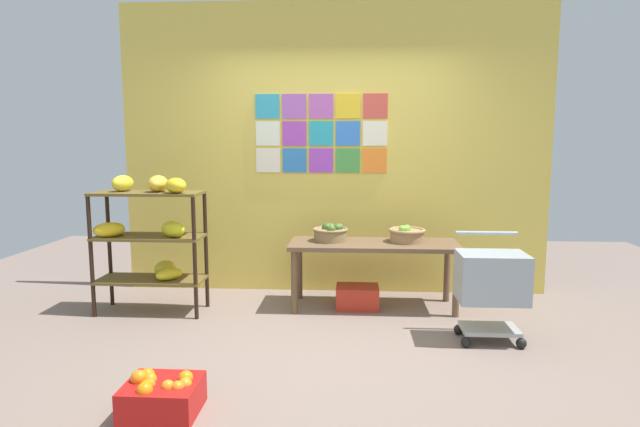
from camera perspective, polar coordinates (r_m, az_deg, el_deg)
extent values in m
plane|color=#7C695F|center=(4.09, 0.67, -14.38)|extent=(9.03, 9.03, 0.00)
cube|color=#E1C651|center=(5.34, 1.53, 7.00)|extent=(4.35, 0.06, 2.95)
cube|color=#2F9DBB|center=(5.38, -5.81, 11.66)|extent=(0.24, 0.01, 0.24)
cube|color=#9F56B4|center=(5.34, -2.87, 11.72)|extent=(0.24, 0.01, 0.24)
cube|color=#AB55AB|center=(5.32, 0.11, 11.75)|extent=(0.24, 0.01, 0.24)
cube|color=yellow|center=(5.31, 3.12, 11.74)|extent=(0.24, 0.01, 0.24)
cube|color=#D1493D|center=(5.32, 6.12, 11.71)|extent=(0.24, 0.01, 0.24)
cube|color=white|center=(5.37, -5.77, 8.76)|extent=(0.24, 0.01, 0.24)
cube|color=purple|center=(5.33, -2.85, 8.80)|extent=(0.24, 0.01, 0.24)
cube|color=teal|center=(5.31, 0.11, 8.81)|extent=(0.24, 0.01, 0.24)
cube|color=blue|center=(5.30, 3.09, 8.80)|extent=(0.24, 0.01, 0.24)
cube|color=#F2ECCD|center=(5.30, 6.08, 8.77)|extent=(0.24, 0.01, 0.24)
cube|color=#EBE6CA|center=(5.37, -5.74, 5.85)|extent=(0.24, 0.01, 0.24)
cube|color=#2C74BF|center=(5.33, -2.83, 5.87)|extent=(0.24, 0.01, 0.24)
cube|color=purple|center=(5.31, 0.11, 5.87)|extent=(0.24, 0.01, 0.24)
cube|color=#459542|center=(5.30, 3.07, 5.85)|extent=(0.24, 0.01, 0.24)
cube|color=orange|center=(5.30, 6.03, 5.82)|extent=(0.24, 0.01, 0.24)
cylinder|color=black|center=(5.01, -23.90, -4.30)|extent=(0.04, 0.04, 1.11)
cylinder|color=black|center=(4.65, -13.63, -4.73)|extent=(0.04, 0.04, 1.11)
cylinder|color=black|center=(5.31, -22.17, -3.55)|extent=(0.04, 0.04, 1.11)
cylinder|color=black|center=(4.98, -12.45, -3.87)|extent=(0.04, 0.04, 1.11)
cube|color=brown|center=(5.03, -18.07, -6.93)|extent=(0.97, 0.39, 0.03)
ellipsoid|color=yellow|center=(5.07, -16.71, -5.78)|extent=(0.25, 0.26, 0.14)
ellipsoid|color=yellow|center=(4.90, -16.28, -6.44)|extent=(0.27, 0.27, 0.10)
cube|color=brown|center=(4.94, -18.26, -2.46)|extent=(0.97, 0.39, 0.02)
ellipsoid|color=yellow|center=(4.98, -22.20, -1.66)|extent=(0.30, 0.25, 0.13)
ellipsoid|color=yellow|center=(4.78, -15.90, -1.67)|extent=(0.29, 0.23, 0.14)
ellipsoid|color=gold|center=(5.05, -21.54, -1.60)|extent=(0.22, 0.26, 0.11)
cube|color=brown|center=(4.89, -18.45, 2.13)|extent=(0.97, 0.39, 0.02)
ellipsoid|color=yellow|center=(5.02, -20.91, 3.13)|extent=(0.19, 0.27, 0.15)
ellipsoid|color=yellow|center=(4.87, -17.41, 3.17)|extent=(0.20, 0.31, 0.15)
ellipsoid|color=yellow|center=(4.69, -15.60, 2.99)|extent=(0.27, 0.27, 0.13)
cube|color=brown|center=(4.87, 5.96, -3.42)|extent=(1.57, 0.58, 0.04)
cylinder|color=brown|center=(4.74, -2.85, -7.57)|extent=(0.06, 0.06, 0.58)
cylinder|color=brown|center=(4.80, 14.78, -7.61)|extent=(0.06, 0.06, 0.58)
cylinder|color=brown|center=(5.18, -2.28, -6.23)|extent=(0.06, 0.06, 0.58)
cylinder|color=brown|center=(5.24, 13.81, -6.30)|extent=(0.06, 0.06, 0.58)
cylinder|color=#9F7A4B|center=(4.93, 9.55, -2.46)|extent=(0.31, 0.31, 0.11)
torus|color=#9D7B52|center=(4.92, 9.57, -1.84)|extent=(0.34, 0.34, 0.03)
sphere|color=#74C13C|center=(4.89, 9.04, -1.68)|extent=(0.07, 0.07, 0.07)
sphere|color=#7ABA3D|center=(4.91, 9.48, -1.72)|extent=(0.07, 0.07, 0.07)
sphere|color=#76C445|center=(4.94, 9.51, -1.73)|extent=(0.07, 0.07, 0.07)
sphere|color=#6FBB3F|center=(4.92, 9.55, -1.63)|extent=(0.07, 0.07, 0.07)
cylinder|color=olive|center=(4.91, 1.15, -2.39)|extent=(0.31, 0.31, 0.11)
torus|color=olive|center=(4.90, 1.15, -1.76)|extent=(0.33, 0.33, 0.02)
sphere|color=#4C713A|center=(4.92, 1.19, -1.61)|extent=(0.09, 0.09, 0.09)
sphere|color=#486527|center=(4.84, 1.30, -1.73)|extent=(0.08, 0.08, 0.08)
sphere|color=#3B5E23|center=(4.92, 0.77, -1.57)|extent=(0.10, 0.10, 0.10)
sphere|color=#436F38|center=(4.92, 2.16, -1.52)|extent=(0.07, 0.07, 0.07)
sphere|color=#405E27|center=(4.90, 1.91, -1.59)|extent=(0.08, 0.08, 0.08)
sphere|color=#49682E|center=(4.94, 2.17, -1.48)|extent=(0.07, 0.07, 0.07)
cube|color=red|center=(4.95, 4.13, -9.15)|extent=(0.40, 0.29, 0.21)
cube|color=red|center=(3.28, -16.96, -18.84)|extent=(0.42, 0.35, 0.18)
sphere|color=orange|center=(3.18, -16.41, -17.81)|extent=(0.07, 0.07, 0.07)
sphere|color=orange|center=(3.24, -18.29, -17.48)|extent=(0.07, 0.07, 0.07)
sphere|color=orange|center=(3.31, -18.48, -16.58)|extent=(0.09, 0.09, 0.09)
sphere|color=orange|center=(3.23, -14.58, -17.13)|extent=(0.09, 0.09, 0.09)
sphere|color=orange|center=(3.21, -18.60, -17.59)|extent=(0.07, 0.07, 0.07)
sphere|color=orange|center=(3.28, -18.21, -17.00)|extent=(0.08, 0.08, 0.08)
sphere|color=orange|center=(3.19, -14.63, -17.75)|extent=(0.08, 0.08, 0.08)
sphere|color=orange|center=(3.17, -15.41, -17.98)|extent=(0.07, 0.07, 0.07)
sphere|color=orange|center=(3.29, -19.34, -16.72)|extent=(0.09, 0.09, 0.09)
sphere|color=orange|center=(3.17, -18.75, -17.97)|extent=(0.09, 0.09, 0.09)
sphere|color=black|center=(4.21, 15.77, -13.46)|extent=(0.08, 0.08, 0.08)
sphere|color=black|center=(4.31, 21.30, -13.18)|extent=(0.08, 0.08, 0.08)
sphere|color=black|center=(4.45, 15.04, -12.24)|extent=(0.08, 0.08, 0.08)
sphere|color=black|center=(4.55, 20.26, -12.01)|extent=(0.08, 0.08, 0.08)
cube|color=#A5A8AD|center=(4.36, 18.14, -11.98)|extent=(0.43, 0.29, 0.03)
cube|color=#96A4AF|center=(4.24, 18.38, -6.65)|extent=(0.51, 0.37, 0.38)
cylinder|color=#96A4AF|center=(4.38, 17.84, -2.06)|extent=(0.49, 0.03, 0.03)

